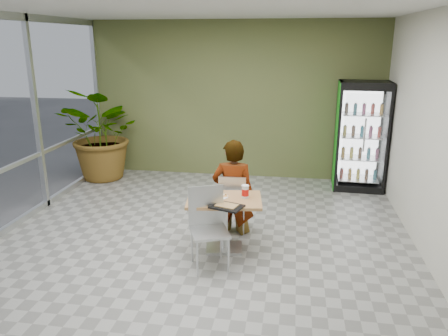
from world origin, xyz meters
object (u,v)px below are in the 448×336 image
Objects in this scene: chair_near at (208,220)px; cafeteria_tray at (227,207)px; chair_far at (233,199)px; soda_cup at (245,192)px; beverage_fridge at (361,136)px; seated_woman at (233,196)px; dining_table at (224,213)px; potted_plant at (104,134)px.

chair_near is 0.30m from cafeteria_tray.
chair_far is 1.02m from chair_near.
soda_cup is 0.09× the size of beverage_fridge.
chair_near is at bearing -121.29° from beverage_fridge.
beverage_fridge is (2.08, 3.35, 0.27)m from cafeteria_tray.
seated_woman is (-0.00, 0.04, 0.03)m from chair_far.
seated_woman reaches higher than dining_table.
cafeteria_tray is (0.05, -0.89, 0.23)m from chair_far.
seated_woman is 0.96m from cafeteria_tray.
dining_table is at bearing 104.67° from cafeteria_tray.
soda_cup is at bearing 16.03° from dining_table.
dining_table is 0.56× the size of potted_plant.
chair_near is 0.54× the size of potted_plant.
dining_table is 0.62× the size of seated_woman.
soda_cup is 0.09× the size of potted_plant.
seated_woman is (0.18, 1.04, -0.04)m from chair_near.
potted_plant reaches higher than cafeteria_tray.
beverage_fridge reaches higher than chair_far.
chair_far is at bearing 93.02° from cafeteria_tray.
chair_near is 0.69m from soda_cup.
dining_table is at bearing 48.54° from chair_near.
chair_near is 4.29m from potted_plant.
potted_plant reaches higher than chair_near.
chair_far is at bearing 86.42° from dining_table.
chair_far is 0.47× the size of potted_plant.
chair_near is 1.06m from seated_woman.
beverage_fridge is at bearing 54.56° from dining_table.
chair_far is (0.04, 0.57, -0.01)m from dining_table.
potted_plant reaches higher than seated_woman.
chair_far is 3.75m from potted_plant.
seated_woman reaches higher than chair_far.
dining_table is 2.72× the size of cafeteria_tray.
soda_cup is at bearing -120.18° from beverage_fridge.
seated_woman is at bearing 86.90° from dining_table.
soda_cup is (0.24, -0.54, 0.27)m from seated_woman.
chair_near is at bearing -49.21° from potted_plant.
potted_plant is (-5.10, -0.22, -0.08)m from beverage_fridge.
beverage_fridge is (2.30, 3.46, 0.43)m from chair_near.
beverage_fridge is at bearing -132.80° from seated_woman.
dining_table is 1.04× the size of chair_near.
soda_cup is 0.45m from cafeteria_tray.
chair_far is at bearing 115.63° from soda_cup.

